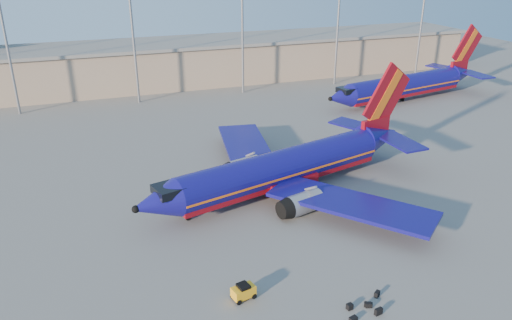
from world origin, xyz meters
name	(u,v)px	position (x,y,z in m)	size (l,w,h in m)	color
ground	(248,213)	(0.00, 0.00, 0.00)	(220.00, 220.00, 0.00)	slate
terminal_building	(202,60)	(10.00, 58.00, 4.32)	(122.00, 16.00, 8.50)	gray
light_mast_row	(188,0)	(5.00, 46.00, 17.55)	(101.60, 1.60, 28.65)	gray
aircraft_main	(288,167)	(6.15, 3.89, 2.76)	(37.44, 35.54, 12.92)	navy
aircraft_second	(408,85)	(41.54, 30.47, 2.91)	(37.08, 15.45, 12.67)	navy
baggage_tug	(243,291)	(-4.99, -13.13, 0.69)	(2.04, 1.48, 1.32)	#FDAB16
luggage_pile	(366,307)	(3.50, -17.62, 0.22)	(3.90, 2.40, 0.55)	black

